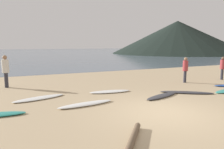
# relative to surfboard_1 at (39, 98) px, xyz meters

# --- Properties ---
(ground_plane) EXTENTS (120.00, 120.00, 0.20)m
(ground_plane) POSITION_rel_surfboard_1_xyz_m (3.89, 6.24, -0.14)
(ground_plane) COLOR tan
(ground_plane) RESTS_ON ground
(ocean_water) EXTENTS (140.00, 100.00, 0.01)m
(ocean_water) POSITION_rel_surfboard_1_xyz_m (3.89, 57.61, -0.04)
(ocean_water) COLOR slate
(ocean_water) RESTS_ON ground
(headland_hill) EXTENTS (35.04, 35.04, 8.64)m
(headland_hill) POSITION_rel_surfboard_1_xyz_m (38.78, 35.78, 4.28)
(headland_hill) COLOR black
(headland_hill) RESTS_ON ground
(surfboard_1) EXTENTS (2.36, 1.19, 0.08)m
(surfboard_1) POSITION_rel_surfboard_1_xyz_m (0.00, 0.00, 0.00)
(surfboard_1) COLOR white
(surfboard_1) RESTS_ON ground
(surfboard_2) EXTENTS (2.36, 0.78, 0.10)m
(surfboard_2) POSITION_rel_surfboard_1_xyz_m (1.60, -1.76, 0.01)
(surfboard_2) COLOR white
(surfboard_2) RESTS_ON ground
(surfboard_3) EXTENTS (2.13, 0.83, 0.09)m
(surfboard_3) POSITION_rel_surfboard_1_xyz_m (3.36, -0.10, 0.00)
(surfboard_3) COLOR white
(surfboard_3) RESTS_ON ground
(surfboard_4) EXTENTS (2.19, 1.14, 0.09)m
(surfboard_4) POSITION_rel_surfboard_1_xyz_m (5.18, -1.90, 0.01)
(surfboard_4) COLOR #333338
(surfboard_4) RESTS_ON ground
(surfboard_5) EXTENTS (2.38, 1.77, 0.09)m
(surfboard_5) POSITION_rel_surfboard_1_xyz_m (6.74, -1.82, 0.00)
(surfboard_5) COLOR #333338
(surfboard_5) RESTS_ON ground
(person_0) EXTENTS (0.36, 0.36, 1.80)m
(person_0) POSITION_rel_surfboard_1_xyz_m (-1.42, 3.37, 1.02)
(person_0) COLOR #2D2D38
(person_0) RESTS_ON ground
(person_1) EXTENTS (0.32, 0.32, 1.56)m
(person_1) POSITION_rel_surfboard_1_xyz_m (11.90, 0.35, 0.88)
(person_1) COLOR #2D2D38
(person_1) RESTS_ON ground
(person_2) EXTENTS (0.32, 0.32, 1.59)m
(person_2) POSITION_rel_surfboard_1_xyz_m (8.78, 0.52, 0.90)
(person_2) COLOR #2D2D38
(person_2) RESTS_ON ground
(driftwood_log) EXTENTS (1.17, 1.39, 0.16)m
(driftwood_log) POSITION_rel_surfboard_1_xyz_m (1.76, -5.22, 0.04)
(driftwood_log) COLOR brown
(driftwood_log) RESTS_ON ground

